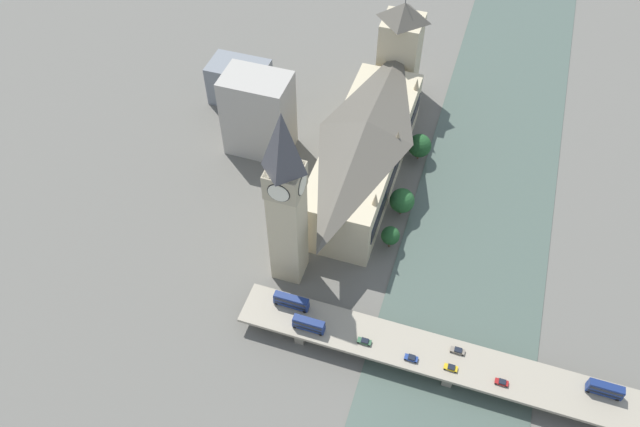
# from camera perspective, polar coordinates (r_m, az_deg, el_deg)

# --- Properties ---
(ground_plane) EXTENTS (600.00, 600.00, 0.00)m
(ground_plane) POSITION_cam_1_polar(r_m,az_deg,el_deg) (239.33, 7.08, 1.19)
(ground_plane) COLOR #605E56
(river_water) EXTENTS (51.04, 360.00, 0.30)m
(river_water) POSITION_cam_1_polar(r_m,az_deg,el_deg) (238.52, 14.43, -0.56)
(river_water) COLOR #47564C
(river_water) RESTS_ON ground_plane
(parliament_hall) EXTENTS (26.14, 83.96, 28.68)m
(parliament_hall) POSITION_cam_1_polar(r_m,az_deg,el_deg) (236.61, 4.11, 5.76)
(parliament_hall) COLOR #C1B28E
(parliament_hall) RESTS_ON ground_plane
(clock_tower) EXTENTS (11.23, 11.23, 70.47)m
(clock_tower) POSITION_cam_1_polar(r_m,az_deg,el_deg) (188.77, -3.12, 1.37)
(clock_tower) COLOR #C1B28E
(clock_tower) RESTS_ON ground_plane
(victoria_tower) EXTENTS (16.32, 16.32, 49.22)m
(victoria_tower) POSITION_cam_1_polar(r_m,az_deg,el_deg) (272.85, 7.31, 14.48)
(victoria_tower) COLOR #C1B28E
(victoria_tower) RESTS_ON ground_plane
(road_bridge) EXTENTS (134.08, 14.43, 6.25)m
(road_bridge) POSITION_cam_1_polar(r_m,az_deg,el_deg) (197.39, 11.96, -13.11)
(road_bridge) COLOR gray
(road_bridge) RESTS_ON ground_plane
(double_decker_bus_lead) EXTENTS (10.18, 2.61, 4.81)m
(double_decker_bus_lead) POSITION_cam_1_polar(r_m,az_deg,el_deg) (195.15, -1.04, -10.08)
(double_decker_bus_lead) COLOR navy
(double_decker_bus_lead) RESTS_ON road_bridge
(double_decker_bus_mid) EXTENTS (11.53, 2.54, 4.95)m
(double_decker_bus_mid) POSITION_cam_1_polar(r_m,az_deg,el_deg) (199.62, -2.64, -8.00)
(double_decker_bus_mid) COLOR navy
(double_decker_bus_mid) RESTS_ON road_bridge
(double_decker_bus_rear) EXTENTS (10.02, 2.54, 4.73)m
(double_decker_bus_rear) POSITION_cam_1_polar(r_m,az_deg,el_deg) (202.49, 24.64, -14.38)
(double_decker_bus_rear) COLOR navy
(double_decker_bus_rear) RESTS_ON road_bridge
(car_northbound_lead) EXTENTS (4.37, 1.87, 1.34)m
(car_northbound_lead) POSITION_cam_1_polar(r_m,az_deg,el_deg) (197.39, 12.47, -12.13)
(car_northbound_lead) COLOR slate
(car_northbound_lead) RESTS_ON road_bridge
(car_northbound_mid) EXTENTS (4.33, 1.90, 1.38)m
(car_northbound_mid) POSITION_cam_1_polar(r_m,az_deg,el_deg) (194.89, 4.09, -11.57)
(car_northbound_mid) COLOR #2D5638
(car_northbound_mid) RESTS_ON road_bridge
(car_northbound_tail) EXTENTS (4.05, 1.92, 1.28)m
(car_northbound_tail) POSITION_cam_1_polar(r_m,az_deg,el_deg) (194.30, 11.88, -13.62)
(car_northbound_tail) COLOR gold
(car_northbound_tail) RESTS_ON road_bridge
(car_southbound_mid) EXTENTS (4.04, 1.90, 1.53)m
(car_southbound_mid) POSITION_cam_1_polar(r_m,az_deg,el_deg) (193.63, 8.34, -12.94)
(car_southbound_mid) COLOR navy
(car_southbound_mid) RESTS_ON road_bridge
(car_southbound_tail) EXTENTS (3.89, 1.83, 1.31)m
(car_southbound_tail) POSITION_cam_1_polar(r_m,az_deg,el_deg) (195.64, 16.28, -14.59)
(car_southbound_tail) COLOR maroon
(car_southbound_tail) RESTS_ON road_bridge
(city_block_west) EXTENTS (25.68, 17.24, 34.54)m
(city_block_west) POSITION_cam_1_polar(r_m,az_deg,el_deg) (248.24, -5.65, 9.04)
(city_block_west) COLOR #A39E93
(city_block_west) RESTS_ON ground_plane
(city_block_center) EXTENTS (25.10, 16.11, 18.10)m
(city_block_center) POSITION_cam_1_polar(r_m,az_deg,el_deg) (278.51, -7.35, 11.84)
(city_block_center) COLOR slate
(city_block_center) RESTS_ON ground_plane
(tree_embankment_near) EXTENTS (9.20, 9.20, 11.74)m
(tree_embankment_near) POSITION_cam_1_polar(r_m,az_deg,el_deg) (229.85, 7.51, 1.17)
(tree_embankment_near) COLOR brown
(tree_embankment_near) RESTS_ON ground_plane
(tree_embankment_mid) EXTENTS (6.66, 6.66, 9.52)m
(tree_embankment_mid) POSITION_cam_1_polar(r_m,az_deg,el_deg) (219.95, 6.46, -2.02)
(tree_embankment_mid) COLOR brown
(tree_embankment_mid) RESTS_ON ground_plane
(tree_embankment_far) EXTENTS (9.33, 9.33, 11.70)m
(tree_embankment_far) POSITION_cam_1_polar(r_m,az_deg,el_deg) (251.68, 9.09, 6.14)
(tree_embankment_far) COLOR brown
(tree_embankment_far) RESTS_ON ground_plane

